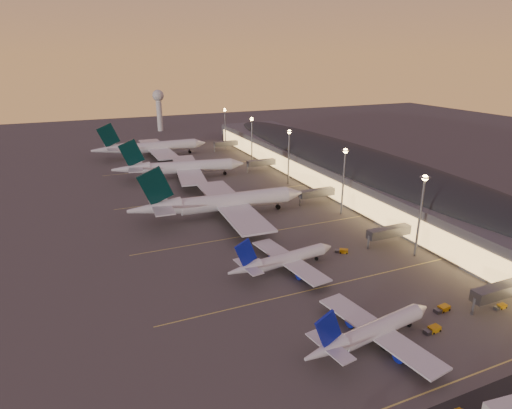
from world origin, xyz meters
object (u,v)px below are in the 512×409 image
object	(u,v)px
radar_tower	(159,103)
baggage_tug_c	(342,251)
airliner_wide_near	(221,203)
baggage_tug_b	(501,307)
airliner_wide_mid	(180,168)
baggage_tug_d	(442,309)
airliner_wide_far	(151,148)
airliner_narrow_south	(372,332)
baggage_tug_a	(432,330)
airliner_narrow_north	(283,260)

from	to	relation	value
radar_tower	baggage_tug_c	size ratio (longest dim) A/B	7.73
airliner_wide_near	baggage_tug_b	bearing A→B (deg)	-61.46
airliner_wide_mid	baggage_tug_c	xyz separation A→B (m)	(25.63, -104.59, -4.82)
airliner_wide_mid	baggage_tug_d	world-z (taller)	airliner_wide_mid
airliner_wide_mid	airliner_wide_far	xyz separation A→B (m)	(-4.63, 53.53, 0.27)
airliner_wide_far	baggage_tug_c	world-z (taller)	airliner_wide_far
baggage_tug_c	baggage_tug_b	bearing A→B (deg)	-31.80
airliner_wide_near	airliner_wide_mid	world-z (taller)	airliner_wide_near
airliner_narrow_south	baggage_tug_a	size ratio (longest dim) A/B	8.30
airliner_wide_near	radar_tower	xyz separation A→B (m)	(17.92, 204.32, 16.22)
airliner_wide_mid	radar_tower	world-z (taller)	radar_tower
airliner_narrow_south	baggage_tug_b	bearing A→B (deg)	-10.20
baggage_tug_c	airliner_wide_near	bearing A→B (deg)	153.51
baggage_tug_a	baggage_tug_c	size ratio (longest dim) A/B	1.02
airliner_wide_near	baggage_tug_d	world-z (taller)	airliner_wide_near
airliner_wide_mid	radar_tower	xyz separation A→B (m)	(18.98, 144.63, 16.50)
baggage_tug_b	airliner_narrow_north	bearing A→B (deg)	136.16
airliner_wide_far	baggage_tug_d	world-z (taller)	airliner_wide_far
radar_tower	baggage_tug_d	xyz separation A→B (m)	(10.59, -286.05, -21.30)
baggage_tug_b	airliner_wide_near	bearing A→B (deg)	116.23
airliner_wide_mid	baggage_tug_a	bearing A→B (deg)	-73.41
baggage_tug_a	baggage_tug_d	xyz separation A→B (m)	(8.42, 5.39, 0.01)
airliner_wide_mid	airliner_narrow_north	bearing A→B (deg)	-79.77
baggage_tug_b	baggage_tug_d	size ratio (longest dim) A/B	0.75
airliner_wide_far	baggage_tug_a	world-z (taller)	airliner_wide_far
radar_tower	baggage_tug_c	distance (m)	250.22
baggage_tug_a	baggage_tug_d	distance (m)	10.00
airliner_narrow_north	airliner_narrow_south	bearing A→B (deg)	-94.25
baggage_tug_b	baggage_tug_d	bearing A→B (deg)	161.30
airliner_wide_mid	baggage_tug_a	world-z (taller)	airliner_wide_mid
baggage_tug_d	baggage_tug_c	bearing A→B (deg)	90.92
airliner_narrow_north	baggage_tug_b	bearing A→B (deg)	-51.31
airliner_wide_near	baggage_tug_d	xyz separation A→B (m)	(28.51, -81.73, -5.08)
airliner_wide_far	airliner_wide_near	bearing A→B (deg)	-88.32
airliner_narrow_north	airliner_wide_mid	xyz separation A→B (m)	(-3.45, 107.57, 2.12)
airliner_narrow_south	radar_tower	bearing A→B (deg)	78.90
radar_tower	baggage_tug_d	bearing A→B (deg)	-87.88
baggage_tug_a	baggage_tug_d	bearing A→B (deg)	28.51
radar_tower	baggage_tug_b	xyz separation A→B (m)	(24.64, -290.82, -21.43)
baggage_tug_d	baggage_tug_b	bearing A→B (deg)	-23.91
airliner_narrow_south	airliner_narrow_north	distance (m)	37.51
airliner_narrow_north	airliner_wide_near	distance (m)	47.99
airliner_narrow_south	airliner_wide_near	distance (m)	85.48
radar_tower	baggage_tug_a	distance (m)	292.23
airliner_wide_near	baggage_tug_b	size ratio (longest dim) A/B	20.83
airliner_wide_mid	airliner_wide_near	bearing A→B (deg)	-80.59
airliner_narrow_north	baggage_tug_a	world-z (taller)	airliner_narrow_north
airliner_wide_far	baggage_tug_b	size ratio (longest dim) A/B	20.76
airliner_wide_mid	baggage_tug_c	distance (m)	107.80
baggage_tug_b	baggage_tug_c	size ratio (longest dim) A/B	0.78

